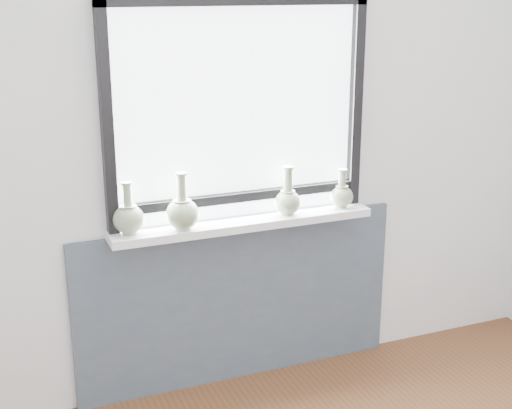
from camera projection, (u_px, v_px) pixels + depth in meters
name	position (u px, v px, depth m)	size (l,w,h in m)	color
back_wall	(236.00, 134.00, 3.44)	(3.60, 0.02, 2.60)	silver
apron_panel	(239.00, 302.00, 3.67)	(1.70, 0.03, 0.86)	#465260
windowsill	(244.00, 223.00, 3.47)	(1.32, 0.18, 0.04)	white
window	(238.00, 106.00, 3.36)	(1.30, 0.06, 1.05)	black
vase_a	(129.00, 217.00, 3.25)	(0.15, 0.15, 0.24)	gray
vase_b	(182.00, 212.00, 3.30)	(0.16, 0.16, 0.27)	gray
vase_c	(288.00, 199.00, 3.52)	(0.13, 0.13, 0.24)	gray
vase_d	(342.00, 195.00, 3.64)	(0.12, 0.12, 0.20)	gray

